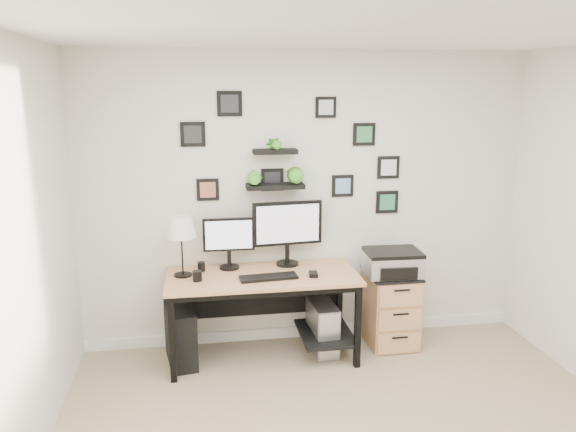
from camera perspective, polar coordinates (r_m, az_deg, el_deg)
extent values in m
plane|color=white|center=(2.99, 10.06, 18.81)|extent=(4.00, 4.00, 0.00)
plane|color=silver|center=(5.01, 1.95, 1.63)|extent=(4.00, 0.00, 4.00)
cube|color=white|center=(5.38, 1.88, -11.56)|extent=(4.00, 0.03, 0.10)
cube|color=tan|center=(4.73, -2.61, -6.14)|extent=(1.60, 0.70, 0.03)
cube|color=black|center=(4.75, -2.60, -6.60)|extent=(1.54, 0.64, 0.05)
cube|color=black|center=(5.14, -3.02, -7.85)|extent=(1.44, 0.02, 0.41)
cube|color=black|center=(5.03, 3.82, -11.78)|extent=(0.45, 0.63, 0.03)
cube|color=black|center=(4.58, -11.69, -12.19)|extent=(0.05, 0.05, 0.72)
cube|color=black|center=(5.12, -11.44, -9.35)|extent=(0.05, 0.05, 0.72)
cube|color=black|center=(4.74, 7.09, -11.09)|extent=(0.05, 0.05, 0.72)
cube|color=black|center=(5.27, 5.25, -8.48)|extent=(0.05, 0.05, 0.72)
cylinder|color=black|center=(4.91, -5.97, -5.20)|extent=(0.18, 0.18, 0.02)
cylinder|color=black|center=(4.88, -5.99, -4.35)|extent=(0.04, 0.04, 0.15)
cube|color=black|center=(4.82, -6.05, -1.88)|extent=(0.44, 0.04, 0.29)
cube|color=silver|center=(4.80, -6.04, -1.94)|extent=(0.40, 0.01, 0.25)
cylinder|color=black|center=(4.98, -0.07, -4.85)|extent=(0.22, 0.22, 0.02)
cylinder|color=black|center=(4.95, -0.07, -3.88)|extent=(0.04, 0.04, 0.18)
cube|color=black|center=(4.87, -0.06, -0.75)|extent=(0.62, 0.09, 0.38)
cube|color=silver|center=(4.85, 0.01, -0.81)|extent=(0.55, 0.06, 0.33)
cube|color=black|center=(4.63, -1.99, -6.24)|extent=(0.49, 0.19, 0.02)
cube|color=black|center=(4.69, 2.59, -5.94)|extent=(0.08, 0.12, 0.03)
cylinder|color=black|center=(4.78, -10.61, -5.90)|extent=(0.15, 0.15, 0.01)
cylinder|color=black|center=(4.71, -10.73, -3.24)|extent=(0.01, 0.01, 0.46)
cone|color=white|center=(4.66, -10.82, -1.11)|extent=(0.25, 0.25, 0.17)
cylinder|color=black|center=(4.62, -9.20, -6.04)|extent=(0.08, 0.08, 0.08)
cylinder|color=black|center=(4.85, -8.80, -5.10)|extent=(0.06, 0.06, 0.08)
cube|color=black|center=(4.92, -10.86, -11.77)|extent=(0.29, 0.52, 0.49)
cube|color=gray|center=(5.05, 3.52, -11.17)|extent=(0.22, 0.45, 0.44)
cube|color=silver|center=(4.85, 4.24, -12.21)|extent=(0.18, 0.02, 0.41)
cube|color=tan|center=(5.23, 10.33, -9.26)|extent=(0.42, 0.50, 0.65)
cube|color=black|center=(5.11, 10.48, -5.78)|extent=(0.43, 0.51, 0.02)
cube|color=tan|center=(5.09, 11.21, -12.58)|extent=(0.39, 0.02, 0.18)
cylinder|color=black|center=(5.06, 11.30, -12.03)|extent=(0.14, 0.02, 0.02)
cube|color=tan|center=(5.00, 11.33, -10.34)|extent=(0.39, 0.02, 0.18)
cylinder|color=black|center=(4.97, 11.41, -9.76)|extent=(0.14, 0.02, 0.02)
cube|color=tan|center=(4.92, 11.44, -8.03)|extent=(0.39, 0.02, 0.18)
cylinder|color=black|center=(4.89, 11.53, -7.42)|extent=(0.14, 0.02, 0.02)
cube|color=silver|center=(5.04, 10.57, -4.82)|extent=(0.49, 0.39, 0.18)
cube|color=black|center=(5.01, 10.62, -3.64)|extent=(0.49, 0.39, 0.03)
cube|color=black|center=(4.87, 11.23, -5.81)|extent=(0.32, 0.04, 0.11)
cube|color=black|center=(4.84, -1.32, 3.05)|extent=(0.50, 0.18, 0.04)
cube|color=black|center=(4.79, -1.32, 6.57)|extent=(0.38, 0.15, 0.04)
imported|color=green|center=(4.80, -3.34, 4.81)|extent=(0.15, 0.12, 0.27)
imported|color=green|center=(4.84, 0.67, 4.91)|extent=(0.15, 0.15, 0.27)
imported|color=green|center=(4.77, -1.33, 8.33)|extent=(0.13, 0.09, 0.25)
cube|color=black|center=(4.82, -9.65, 8.18)|extent=(0.21, 0.02, 0.21)
cube|color=#242528|center=(4.80, -9.65, 8.17)|extent=(0.15, 0.00, 0.15)
cube|color=black|center=(5.20, 10.03, 1.41)|extent=(0.21, 0.02, 0.21)
cube|color=#2B7758|center=(5.19, 10.07, 1.39)|extent=(0.14, 0.00, 0.14)
cube|color=black|center=(4.81, -5.96, 11.29)|extent=(0.21, 0.02, 0.21)
cube|color=#27272F|center=(4.80, -5.95, 11.28)|extent=(0.15, 0.00, 0.15)
cube|color=black|center=(5.04, 5.57, 3.07)|extent=(0.20, 0.02, 0.20)
cube|color=#6D94C0|center=(5.03, 5.60, 3.05)|extent=(0.14, 0.00, 0.14)
cube|color=black|center=(5.04, 7.74, 8.22)|extent=(0.20, 0.02, 0.20)
cube|color=#377B4A|center=(5.03, 7.77, 8.21)|extent=(0.14, 0.00, 0.14)
cube|color=black|center=(5.14, 10.16, 4.89)|extent=(0.20, 0.02, 0.20)
cube|color=silver|center=(5.13, 10.20, 4.87)|extent=(0.14, 0.00, 0.14)
cube|color=black|center=(4.93, 3.86, 10.96)|extent=(0.18, 0.02, 0.18)
cube|color=silver|center=(4.92, 3.89, 10.96)|extent=(0.13, 0.00, 0.13)
cube|color=black|center=(4.91, -1.60, 3.71)|extent=(0.20, 0.02, 0.20)
cube|color=black|center=(4.90, -1.58, 3.69)|extent=(0.14, 0.00, 0.14)
cube|color=black|center=(4.88, -8.15, 2.67)|extent=(0.19, 0.02, 0.19)
cube|color=#995946|center=(4.87, -8.15, 2.65)|extent=(0.13, 0.00, 0.13)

